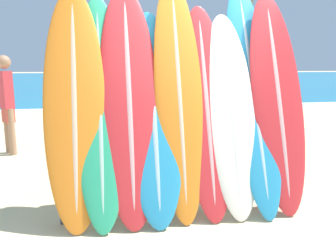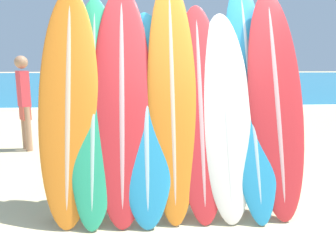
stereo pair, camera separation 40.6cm
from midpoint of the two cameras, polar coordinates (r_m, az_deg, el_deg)
ground_plane at (r=3.41m, az=4.60°, el=-16.21°), size 160.00×160.00×0.00m
ocean_water at (r=41.30m, az=-9.71°, el=8.22°), size 120.00×60.00×0.01m
surfboard_rack at (r=3.39m, az=-0.91°, el=-8.55°), size 2.46×0.04×0.78m
surfboard_slot_0 at (r=3.31m, az=-19.39°, el=3.41°), size 0.58×0.82×2.32m
surfboard_slot_1 at (r=3.30m, az=-15.23°, el=3.09°), size 0.50×0.95×2.25m
surfboard_slot_2 at (r=3.29m, az=-10.33°, el=4.27°), size 0.59×0.95×2.37m
surfboard_slot_3 at (r=3.29m, az=-6.09°, el=2.11°), size 0.58×0.93×2.11m
surfboard_slot_4 at (r=3.33m, az=-1.60°, el=5.35°), size 0.50×0.90×2.47m
surfboard_slot_5 at (r=3.38m, az=3.33°, el=2.97°), size 0.52×0.84×2.18m
surfboard_slot_6 at (r=3.43m, az=7.62°, el=2.32°), size 0.54×0.85×2.10m
surfboard_slot_7 at (r=3.61m, az=11.45°, el=5.57°), size 0.51×1.13×2.47m
surfboard_slot_8 at (r=3.65m, az=15.52°, el=4.44°), size 0.58×0.89×2.34m
person_near_water at (r=6.01m, az=15.73°, el=3.97°), size 0.22×0.27×1.63m
person_mid_beach at (r=9.32m, az=-6.69°, el=6.15°), size 0.21×0.26×1.53m
person_far_left at (r=7.78m, az=-4.42°, el=6.27°), size 0.30×0.27×1.76m
person_far_right at (r=6.34m, az=-27.92°, el=3.83°), size 0.27×0.29×1.70m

